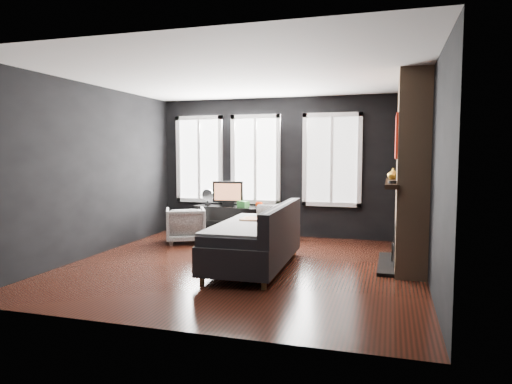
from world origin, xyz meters
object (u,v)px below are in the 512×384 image
(monitor, at_px, (228,192))
(book, at_px, (272,202))
(mug, at_px, (259,204))
(media_console, at_px, (239,222))
(sofa, at_px, (254,236))
(mantel_vase, at_px, (393,174))
(armchair, at_px, (185,223))

(monitor, distance_m, book, 0.94)
(monitor, relative_size, book, 2.79)
(mug, bearing_deg, media_console, 168.24)
(monitor, bearing_deg, mug, -16.03)
(sofa, height_order, monitor, monitor)
(monitor, relative_size, mantel_vase, 3.56)
(monitor, distance_m, mantel_vase, 3.30)
(book, height_order, mantel_vase, mantel_vase)
(monitor, bearing_deg, armchair, -127.93)
(media_console, xyz_separation_m, mantel_vase, (2.84, -1.07, 1.01))
(media_console, bearing_deg, sofa, -58.52)
(armchair, distance_m, book, 1.66)
(book, xyz_separation_m, mantel_vase, (2.15, -1.02, 0.60))
(book, bearing_deg, mug, -172.27)
(mug, xyz_separation_m, book, (0.25, 0.03, 0.04))
(monitor, bearing_deg, media_console, -14.55)
(armchair, relative_size, book, 3.21)
(armchair, height_order, monitor, monitor)
(armchair, relative_size, mug, 5.26)
(armchair, height_order, mug, mug)
(sofa, bearing_deg, book, 96.33)
(armchair, xyz_separation_m, mug, (1.20, 0.69, 0.31))
(sofa, relative_size, armchair, 3.04)
(armchair, height_order, book, book)
(armchair, relative_size, mantel_vase, 4.10)
(armchair, bearing_deg, book, 179.47)
(mug, relative_size, book, 0.61)
(armchair, bearing_deg, monitor, -149.84)
(armchair, height_order, media_console, armchair)
(media_console, distance_m, mug, 0.58)
(armchair, xyz_separation_m, monitor, (0.53, 0.82, 0.52))
(media_console, height_order, mantel_vase, mantel_vase)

